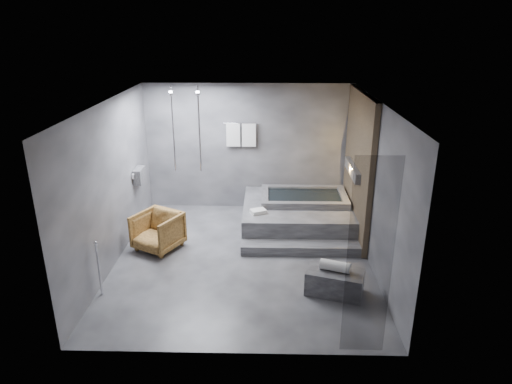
{
  "coord_description": "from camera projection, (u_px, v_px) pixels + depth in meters",
  "views": [
    {
      "loc": [
        0.41,
        -7.27,
        4.02
      ],
      "look_at": [
        0.23,
        0.3,
        1.18
      ],
      "focal_mm": 32.0,
      "sensor_mm": 36.0,
      "label": 1
    }
  ],
  "objects": [
    {
      "name": "deck_towel",
      "position": [
        258.0,
        211.0,
        8.9
      ],
      "size": [
        0.35,
        0.31,
        0.08
      ],
      "primitive_type": "cube",
      "rotation": [
        0.0,
        0.0,
        0.43
      ],
      "color": "silver",
      "rests_on": "tub_deck"
    },
    {
      "name": "room",
      "position": [
        266.0,
        163.0,
        7.84
      ],
      "size": [
        5.0,
        5.04,
        2.82
      ],
      "color": "#2F2F32",
      "rests_on": "ground"
    },
    {
      "name": "tub_deck",
      "position": [
        297.0,
        215.0,
        9.47
      ],
      "size": [
        2.2,
        2.0,
        0.5
      ],
      "primitive_type": "cube",
      "color": "#353537",
      "rests_on": "ground"
    },
    {
      "name": "rolled_towel",
      "position": [
        335.0,
        266.0,
        7.04
      ],
      "size": [
        0.49,
        0.31,
        0.16
      ],
      "primitive_type": "cylinder",
      "rotation": [
        0.0,
        1.57,
        -0.34
      ],
      "color": "white",
      "rests_on": "concrete_bench"
    },
    {
      "name": "tub_step",
      "position": [
        300.0,
        248.0,
        8.42
      ],
      "size": [
        2.2,
        0.36,
        0.18
      ],
      "primitive_type": "cube",
      "color": "#353537",
      "rests_on": "ground"
    },
    {
      "name": "driftwood_chair",
      "position": [
        158.0,
        231.0,
        8.49
      ],
      "size": [
        1.03,
        1.04,
        0.71
      ],
      "primitive_type": "imported",
      "rotation": [
        0.0,
        0.0,
        -0.49
      ],
      "color": "#4F3213",
      "rests_on": "ground"
    },
    {
      "name": "concrete_bench",
      "position": [
        335.0,
        282.0,
        7.13
      ],
      "size": [
        0.97,
        0.71,
        0.39
      ],
      "primitive_type": "cube",
      "rotation": [
        0.0,
        0.0,
        -0.3
      ],
      "color": "#2D2D2F",
      "rests_on": "ground"
    }
  ]
}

